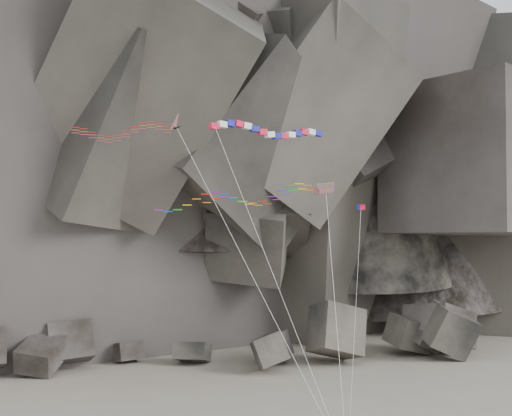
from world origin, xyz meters
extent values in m
cube|color=#47423F|center=(8.08, 33.12, 1.57)|extent=(5.66, 5.38, 4.26)
cube|color=#47423F|center=(31.56, 34.27, 2.45)|extent=(10.60, 10.27, 7.50)
cube|color=#47423F|center=(16.00, 31.95, 2.97)|extent=(7.90, 7.23, 8.22)
cube|color=#47423F|center=(-19.67, 33.11, 1.41)|extent=(5.78, 6.83, 4.89)
cube|color=#47423F|center=(27.68, 35.16, 1.96)|extent=(6.80, 5.60, 5.66)
cube|color=#47423F|center=(-16.84, 36.45, 2.28)|extent=(6.64, 6.90, 6.11)
cube|color=#47423F|center=(29.30, 34.28, 1.23)|extent=(5.99, 5.45, 5.06)
cube|color=#47423F|center=(31.10, 30.95, 2.57)|extent=(7.31, 6.14, 7.70)
cube|color=#47423F|center=(-9.65, 38.42, 1.16)|extent=(4.19, 4.04, 2.85)
cube|color=#47423F|center=(6.51, 28.71, 1.69)|extent=(4.62, 4.31, 5.09)
cube|color=#47423F|center=(-1.80, 35.65, 1.06)|extent=(5.32, 5.24, 3.04)
cylinder|color=silver|center=(-2.02, -1.95, 12.95)|extent=(10.92, 5.96, 23.11)
cube|color=red|center=(-4.52, 1.41, 24.51)|extent=(0.79, 0.66, 0.45)
cube|color=white|center=(-3.87, 1.64, 24.69)|extent=(0.82, 0.67, 0.50)
cube|color=#0C1084|center=(-3.21, 1.82, 24.81)|extent=(0.84, 0.67, 0.53)
cube|color=red|center=(-2.56, 1.98, 24.82)|extent=(0.84, 0.68, 0.54)
cube|color=white|center=(-1.90, 2.14, 24.73)|extent=(0.82, 0.67, 0.51)
cube|color=#0C1084|center=(-1.25, 2.31, 24.55)|extent=(0.79, 0.66, 0.46)
cube|color=red|center=(-0.59, 2.52, 24.36)|extent=(0.81, 0.67, 0.49)
cube|color=white|center=(0.06, 2.78, 24.22)|extent=(0.83, 0.67, 0.53)
cube|color=#0C1084|center=(0.72, 3.08, 24.18)|extent=(0.84, 0.68, 0.54)
cube|color=red|center=(1.37, 3.41, 24.25)|extent=(0.83, 0.67, 0.52)
cube|color=white|center=(2.03, 3.75, 24.41)|extent=(0.80, 0.66, 0.47)
cube|color=#0C1084|center=(2.68, 4.07, 24.61)|extent=(0.80, 0.66, 0.48)
cube|color=red|center=(3.34, 4.36, 24.77)|extent=(0.83, 0.67, 0.52)
cube|color=white|center=(3.99, 4.61, 24.83)|extent=(0.84, 0.68, 0.54)
cube|color=#0C1084|center=(4.65, 4.82, 24.79)|extent=(0.83, 0.67, 0.52)
cylinder|color=silver|center=(-0.55, -1.84, 12.95)|extent=(7.98, 6.18, 23.12)
cube|color=gold|center=(3.94, 0.86, 20.08)|extent=(1.41, 0.70, 0.74)
cube|color=#0CB219|center=(3.94, 0.68, 19.80)|extent=(1.16, 0.53, 0.51)
cylinder|color=silver|center=(3.68, -2.03, 10.74)|extent=(0.56, 5.81, 18.69)
cube|color=red|center=(6.83, 0.91, 18.57)|extent=(0.62, 0.22, 0.40)
cube|color=#0C1084|center=(6.62, 0.92, 18.57)|extent=(0.23, 0.11, 0.41)
cylinder|color=silver|center=(5.12, -2.00, 9.98)|extent=(3.44, 5.85, 17.17)
camera|label=1|loc=(-11.94, -45.28, 16.79)|focal=45.00mm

